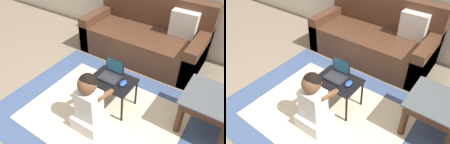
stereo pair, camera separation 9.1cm
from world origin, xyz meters
The scene contains 7 objects.
ground_plane centered at (0.00, 0.00, 0.00)m, with size 16.00×16.00×0.00m, color #7F705B.
area_rug centered at (0.08, -0.06, 0.00)m, with size 2.34×1.74×0.01m.
couch centered at (-0.13, 1.33, 0.30)m, with size 1.78×0.85×0.88m.
laptop_desk centered at (0.08, 0.14, 0.33)m, with size 0.49×0.36×0.38m.
laptop centered at (0.04, 0.17, 0.42)m, with size 0.23×0.19×0.20m.
computer_mouse centered at (0.22, 0.14, 0.40)m, with size 0.06×0.11×0.04m.
person_seated centered at (0.06, -0.25, 0.32)m, with size 0.31×0.40×0.70m.
Camera 2 is at (1.18, -1.33, 1.91)m, focal length 35.00 mm.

